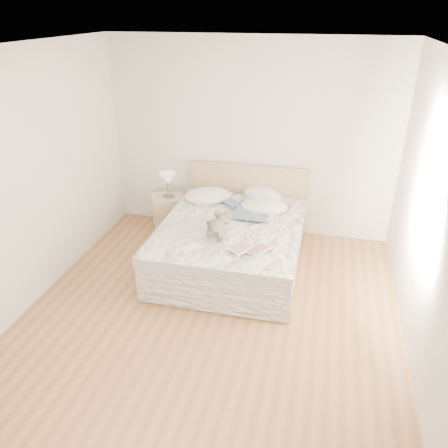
{
  "coord_description": "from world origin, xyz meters",
  "views": [
    {
      "loc": [
        1.03,
        -3.58,
        3.01
      ],
      "look_at": [
        -0.08,
        1.05,
        0.62
      ],
      "focal_mm": 35.0,
      "sensor_mm": 36.0,
      "label": 1
    }
  ],
  "objects_px": {
    "table_lamp": "(168,180)",
    "teddy_bear": "(216,232)",
    "nightstand": "(169,214)",
    "photo_book": "(207,200)",
    "bed": "(233,242)",
    "childrens_book": "(249,249)"
  },
  "relations": [
    {
      "from": "teddy_bear",
      "to": "nightstand",
      "type": "bearing_deg",
      "value": 132.13
    },
    {
      "from": "table_lamp",
      "to": "teddy_bear",
      "type": "relative_size",
      "value": 0.97
    },
    {
      "from": "photo_book",
      "to": "nightstand",
      "type": "bearing_deg",
      "value": 167.11
    },
    {
      "from": "nightstand",
      "to": "teddy_bear",
      "type": "height_order",
      "value": "teddy_bear"
    },
    {
      "from": "table_lamp",
      "to": "photo_book",
      "type": "height_order",
      "value": "table_lamp"
    },
    {
      "from": "photo_book",
      "to": "childrens_book",
      "type": "relative_size",
      "value": 0.82
    },
    {
      "from": "photo_book",
      "to": "childrens_book",
      "type": "distance_m",
      "value": 1.44
    },
    {
      "from": "bed",
      "to": "table_lamp",
      "type": "xyz_separation_m",
      "value": [
        -1.08,
        0.62,
        0.52
      ]
    },
    {
      "from": "photo_book",
      "to": "teddy_bear",
      "type": "height_order",
      "value": "teddy_bear"
    },
    {
      "from": "table_lamp",
      "to": "photo_book",
      "type": "xyz_separation_m",
      "value": [
        0.61,
        -0.12,
        -0.19
      ]
    },
    {
      "from": "childrens_book",
      "to": "teddy_bear",
      "type": "distance_m",
      "value": 0.51
    },
    {
      "from": "nightstand",
      "to": "childrens_book",
      "type": "relative_size",
      "value": 1.42
    },
    {
      "from": "nightstand",
      "to": "teddy_bear",
      "type": "relative_size",
      "value": 1.49
    },
    {
      "from": "childrens_book",
      "to": "teddy_bear",
      "type": "height_order",
      "value": "teddy_bear"
    },
    {
      "from": "bed",
      "to": "nightstand",
      "type": "xyz_separation_m",
      "value": [
        -1.1,
        0.65,
        -0.03
      ]
    },
    {
      "from": "bed",
      "to": "childrens_book",
      "type": "xyz_separation_m",
      "value": [
        0.34,
        -0.69,
        0.32
      ]
    },
    {
      "from": "nightstand",
      "to": "photo_book",
      "type": "distance_m",
      "value": 0.74
    },
    {
      "from": "nightstand",
      "to": "table_lamp",
      "type": "relative_size",
      "value": 1.53
    },
    {
      "from": "table_lamp",
      "to": "childrens_book",
      "type": "height_order",
      "value": "table_lamp"
    },
    {
      "from": "childrens_book",
      "to": "teddy_bear",
      "type": "xyz_separation_m",
      "value": [
        -0.44,
        0.26,
        0.02
      ]
    },
    {
      "from": "childrens_book",
      "to": "teddy_bear",
      "type": "bearing_deg",
      "value": -179.15
    },
    {
      "from": "childrens_book",
      "to": "table_lamp",
      "type": "bearing_deg",
      "value": 168.26
    }
  ]
}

